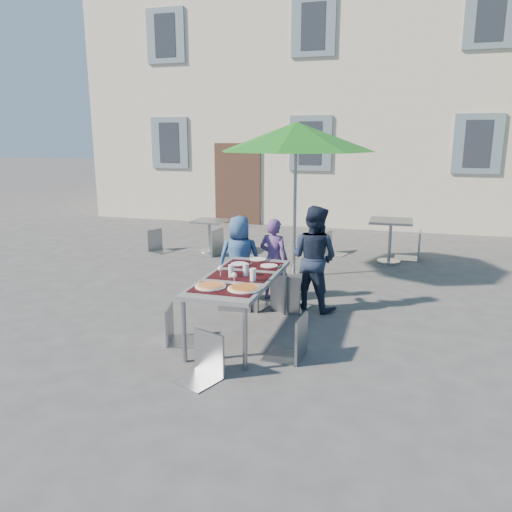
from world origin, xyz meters
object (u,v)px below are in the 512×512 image
(chair_0, at_px, (236,266))
(bg_chair_l_1, at_px, (333,229))
(chair_1, at_px, (249,267))
(child_1, at_px, (274,260))
(child_0, at_px, (240,259))
(chair_3, at_px, (177,302))
(dining_table, at_px, (240,281))
(cafe_table_1, at_px, (390,232))
(chair_2, at_px, (289,270))
(bg_chair_r_1, at_px, (415,228))
(bg_chair_r_0, at_px, (213,226))
(pizza_near_left, at_px, (210,286))
(cafe_table_0, at_px, (210,232))
(chair_5, at_px, (202,330))
(chair_4, at_px, (293,311))
(patio_umbrella, at_px, (296,138))
(child_2, at_px, (314,258))
(bg_chair_l_0, at_px, (157,227))
(pizza_near_right, at_px, (244,288))

(chair_0, xyz_separation_m, bg_chair_l_1, (0.81, 3.78, -0.10))
(chair_1, bearing_deg, child_1, 63.22)
(child_0, relative_size, chair_3, 1.50)
(dining_table, xyz_separation_m, chair_0, (-0.36, 0.89, -0.08))
(chair_3, height_order, cafe_table_1, chair_3)
(cafe_table_1, bearing_deg, bg_chair_l_1, 159.83)
(chair_0, xyz_separation_m, chair_2, (0.72, 0.15, -0.03))
(chair_2, bearing_deg, bg_chair_r_1, 65.02)
(child_0, height_order, child_1, child_0)
(chair_1, height_order, bg_chair_r_0, chair_1)
(chair_3, bearing_deg, pizza_near_left, -14.22)
(cafe_table_1, bearing_deg, pizza_near_left, -110.41)
(dining_table, height_order, child_0, child_0)
(chair_0, distance_m, chair_2, 0.73)
(chair_0, bearing_deg, bg_chair_r_1, 57.50)
(chair_1, distance_m, chair_3, 1.46)
(chair_1, bearing_deg, cafe_table_0, 120.37)
(chair_2, bearing_deg, chair_0, -168.26)
(chair_5, xyz_separation_m, cafe_table_0, (-2.02, 5.27, -0.07))
(chair_4, distance_m, cafe_table_1, 4.77)
(chair_2, height_order, patio_umbrella, patio_umbrella)
(chair_5, bearing_deg, cafe_table_1, 73.30)
(child_2, distance_m, chair_0, 1.09)
(chair_3, relative_size, bg_chair_l_1, 0.94)
(chair_4, bearing_deg, bg_chair_l_0, 131.73)
(chair_1, relative_size, bg_chair_r_0, 1.00)
(bg_chair_l_0, bearing_deg, bg_chair_r_0, 0.20)
(child_2, xyz_separation_m, patio_umbrella, (-0.61, 1.53, 1.61))
(chair_1, distance_m, bg_chair_r_1, 4.32)
(child_2, xyz_separation_m, chair_0, (-1.03, -0.35, -0.11))
(chair_5, distance_m, bg_chair_r_1, 6.18)
(child_2, distance_m, chair_2, 0.40)
(pizza_near_right, bearing_deg, chair_1, 105.53)
(pizza_near_right, distance_m, chair_5, 0.74)
(bg_chair_l_0, bearing_deg, bg_chair_l_1, 12.29)
(patio_umbrella, bearing_deg, pizza_near_left, -93.93)
(child_1, height_order, chair_2, child_1)
(child_2, bearing_deg, cafe_table_1, -86.97)
(chair_1, relative_size, chair_5, 1.17)
(chair_5, relative_size, bg_chair_l_0, 1.00)
(child_0, height_order, chair_5, child_0)
(child_0, height_order, patio_umbrella, patio_umbrella)
(chair_3, bearing_deg, cafe_table_0, 107.08)
(pizza_near_left, bearing_deg, cafe_table_1, 69.59)
(cafe_table_0, xyz_separation_m, bg_chair_l_1, (2.48, 0.55, 0.08))
(pizza_near_left, bearing_deg, patio_umbrella, 86.07)
(cafe_table_1, bearing_deg, bg_chair_l_0, -175.71)
(dining_table, relative_size, patio_umbrella, 0.71)
(pizza_near_right, bearing_deg, bg_chair_l_1, 87.35)
(pizza_near_left, height_order, chair_0, chair_0)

